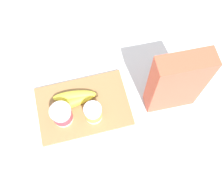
# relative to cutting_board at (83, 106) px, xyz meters

# --- Properties ---
(ground_plane) EXTENTS (2.40, 2.40, 0.00)m
(ground_plane) POSITION_rel_cutting_board_xyz_m (0.00, 0.00, -0.01)
(ground_plane) COLOR silver
(cutting_board) EXTENTS (0.34, 0.23, 0.02)m
(cutting_board) POSITION_rel_cutting_board_xyz_m (0.00, 0.00, 0.00)
(cutting_board) COLOR olive
(cutting_board) RESTS_ON ground_plane
(cereal_box) EXTENTS (0.18, 0.07, 0.30)m
(cereal_box) POSITION_rel_cutting_board_xyz_m (-0.32, 0.05, 0.14)
(cereal_box) COLOR #D85138
(cereal_box) RESTS_ON ground_plane
(yogurt_cup_front) EXTENTS (0.06, 0.06, 0.08)m
(yogurt_cup_front) POSITION_rel_cutting_board_xyz_m (-0.03, 0.05, 0.05)
(yogurt_cup_front) COLOR white
(yogurt_cup_front) RESTS_ON cutting_board
(yogurt_cup_back) EXTENTS (0.07, 0.07, 0.08)m
(yogurt_cup_back) POSITION_rel_cutting_board_xyz_m (0.08, 0.03, 0.05)
(yogurt_cup_back) COLOR white
(yogurt_cup_back) RESTS_ON cutting_board
(banana_bunch) EXTENTS (0.17, 0.08, 0.04)m
(banana_bunch) POSITION_rel_cutting_board_xyz_m (0.02, -0.03, 0.03)
(banana_bunch) COLOR yellow
(banana_bunch) RESTS_ON cutting_board
(spoon) EXTENTS (0.12, 0.08, 0.01)m
(spoon) POSITION_rel_cutting_board_xyz_m (0.23, -0.09, -0.00)
(spoon) COLOR silver
(spoon) RESTS_ON ground_plane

